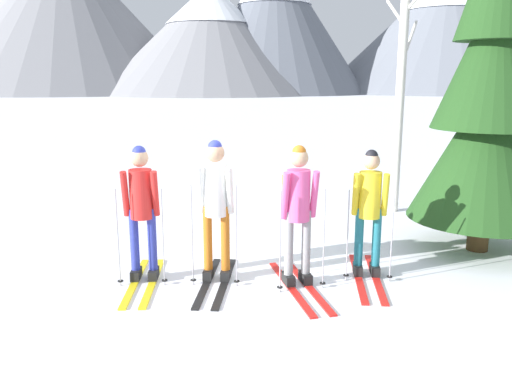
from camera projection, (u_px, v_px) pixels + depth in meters
ground_plane at (249, 275)px, 6.73m from camera, size 400.00×400.00×0.00m
skier_in_red at (142, 206)px, 6.38m from camera, size 0.61×1.60×1.71m
skier_in_white at (216, 202)px, 6.37m from camera, size 0.61×1.65×1.78m
skier_in_pink at (298, 208)px, 6.24m from camera, size 0.66×1.74×1.73m
skier_in_yellow at (369, 207)px, 6.55m from camera, size 0.61×1.71×1.64m
pine_tree_near at (492, 91)px, 7.23m from camera, size 2.10×2.10×5.07m
birch_tree_tall at (401, 84)px, 9.48m from camera, size 0.66×1.15×4.62m
mountain_ridge_distant at (225, 23)px, 86.18m from camera, size 109.63×49.65×25.15m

